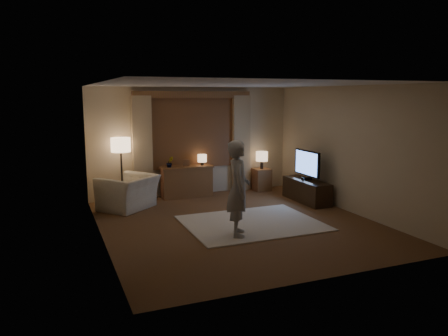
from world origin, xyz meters
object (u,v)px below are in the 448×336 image
tv_stand (306,191)px  sideboard (187,182)px  side_table (262,180)px  person (238,188)px  armchair (128,192)px

tv_stand → sideboard: bearing=148.0°
side_table → tv_stand: size_ratio=0.40×
sideboard → tv_stand: size_ratio=0.86×
tv_stand → side_table: bearing=106.0°
tv_stand → person: 3.03m
side_table → person: bearing=-123.1°
sideboard → side_table: 1.98m
armchair → tv_stand: 3.99m
sideboard → armchair: size_ratio=1.09×
armchair → side_table: 3.52m
armchair → person: person is taller
sideboard → armchair: bearing=-157.5°
armchair → side_table: armchair is taller
tv_stand → person: person is taller
tv_stand → armchair: bearing=167.3°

